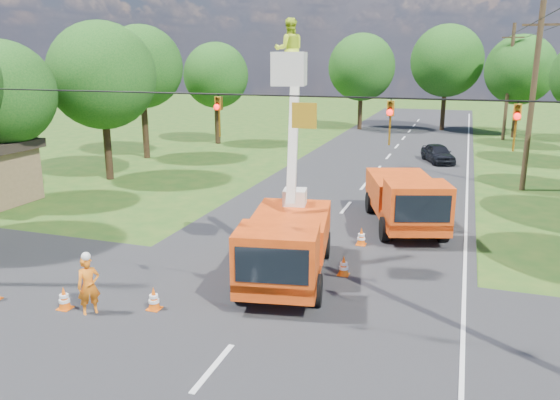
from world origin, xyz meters
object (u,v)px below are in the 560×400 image
(traffic_cone_3, at_px, (361,237))
(tree_left_c, at_px, (2,94))
(pole_right_mid, at_px, (533,97))
(tree_left_d, at_px, (102,76))
(tree_far_a, at_px, (362,67))
(distant_car, at_px, (438,153))
(pole_right_far, at_px, (509,82))
(tree_left_f, at_px, (216,76))
(second_truck, at_px, (406,199))
(traffic_cone_7, at_px, (438,196))
(bucket_truck, at_px, (287,228))
(traffic_cone_8, at_px, (154,299))
(traffic_cone_4, at_px, (64,298))
(ground_worker, at_px, (89,286))
(tree_left_e, at_px, (141,67))
(traffic_cone_2, at_px, (344,266))
(tree_far_b, at_px, (447,61))
(tree_far_c, at_px, (520,70))

(traffic_cone_3, bearing_deg, tree_left_c, 176.46)
(traffic_cone_3, bearing_deg, pole_right_mid, 60.71)
(tree_left_d, xyz_separation_m, tree_far_a, (10.00, 28.00, 0.06))
(distant_car, bearing_deg, pole_right_mid, -76.34)
(pole_right_far, distance_m, tree_left_f, 25.36)
(second_truck, height_order, traffic_cone_7, second_truck)
(bucket_truck, distance_m, traffic_cone_8, 4.75)
(traffic_cone_4, height_order, tree_left_d, tree_left_d)
(traffic_cone_3, distance_m, tree_far_a, 36.23)
(ground_worker, bearing_deg, traffic_cone_7, 14.10)
(ground_worker, height_order, distant_car, ground_worker)
(tree_left_e, bearing_deg, traffic_cone_2, -43.21)
(distant_car, relative_size, traffic_cone_2, 5.38)
(tree_left_e, height_order, tree_left_f, tree_left_e)
(distant_car, xyz_separation_m, traffic_cone_8, (-6.55, -26.64, -0.29))
(ground_worker, xyz_separation_m, tree_far_b, (7.59, 45.50, 5.94))
(tree_left_c, bearing_deg, tree_far_c, 51.77)
(tree_left_d, height_order, tree_far_a, tree_far_a)
(tree_far_c, bearing_deg, tree_left_e, -142.75)
(second_truck, xyz_separation_m, traffic_cone_8, (-6.04, -10.45, -0.92))
(ground_worker, xyz_separation_m, traffic_cone_4, (-0.90, -0.02, -0.51))
(bucket_truck, relative_size, traffic_cone_3, 11.74)
(pole_right_mid, height_order, tree_far_c, pole_right_mid)
(ground_worker, height_order, tree_left_e, tree_left_e)
(tree_far_c, bearing_deg, traffic_cone_8, -106.67)
(traffic_cone_3, bearing_deg, pole_right_far, 78.05)
(tree_far_c, bearing_deg, tree_left_d, -132.22)
(tree_left_e, xyz_separation_m, tree_far_a, (11.80, 21.00, -0.30))
(traffic_cone_4, relative_size, tree_far_b, 0.07)
(traffic_cone_8, xyz_separation_m, tree_left_e, (-13.81, 21.70, 6.13))
(traffic_cone_3, height_order, pole_right_mid, pole_right_mid)
(bucket_truck, bearing_deg, traffic_cone_3, 56.81)
(bucket_truck, bearing_deg, distant_car, 70.77)
(traffic_cone_8, bearing_deg, second_truck, 59.99)
(pole_right_mid, relative_size, pole_right_far, 1.00)
(traffic_cone_2, xyz_separation_m, traffic_cone_7, (2.48, 10.94, 0.00))
(pole_right_mid, bearing_deg, tree_left_d, -167.99)
(tree_left_f, xyz_separation_m, tree_far_c, (24.30, 12.00, 0.38))
(traffic_cone_2, relative_size, traffic_cone_8, 1.00)
(traffic_cone_3, bearing_deg, traffic_cone_7, 72.07)
(traffic_cone_2, relative_size, tree_left_e, 0.08)
(tree_left_c, bearing_deg, tree_left_f, 85.37)
(ground_worker, relative_size, traffic_cone_3, 2.46)
(tree_left_c, bearing_deg, tree_left_d, 75.96)
(pole_right_far, xyz_separation_m, tree_left_d, (-23.50, -25.00, 1.02))
(second_truck, bearing_deg, tree_left_d, 149.02)
(bucket_truck, height_order, traffic_cone_2, bucket_truck)
(distant_car, distance_m, tree_far_a, 19.03)
(traffic_cone_7, xyz_separation_m, pole_right_far, (4.31, 24.44, 4.75))
(traffic_cone_2, height_order, traffic_cone_7, same)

